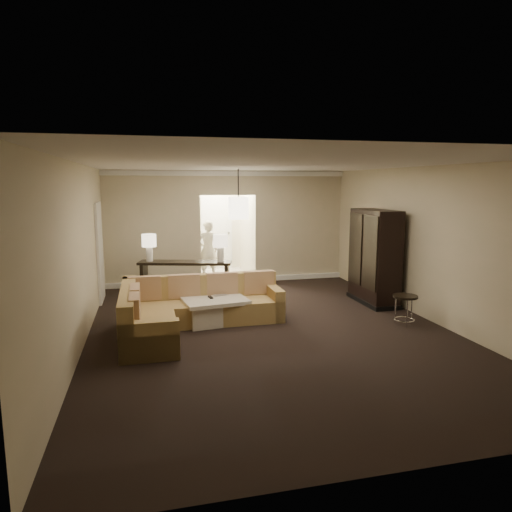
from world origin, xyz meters
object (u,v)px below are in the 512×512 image
object	(u,v)px
console_table	(185,275)
sectional_sofa	(187,310)
armoire	(374,259)
person	(208,247)
coffee_table	(213,308)
drink_table	(405,304)

from	to	relation	value
console_table	sectional_sofa	bearing A→B (deg)	-79.16
armoire	person	distance (m)	4.48
sectional_sofa	coffee_table	xyz separation A→B (m)	(0.50, 0.37, -0.11)
console_table	armoire	bearing A→B (deg)	-6.30
coffee_table	armoire	world-z (taller)	armoire
sectional_sofa	console_table	distance (m)	2.34
sectional_sofa	drink_table	xyz separation A→B (m)	(3.77, -0.69, 0.05)
coffee_table	drink_table	distance (m)	3.44
sectional_sofa	armoire	xyz separation A→B (m)	(3.96, 0.84, 0.60)
drink_table	console_table	bearing A→B (deg)	139.89
console_table	drink_table	bearing A→B (deg)	-24.93
person	console_table	bearing A→B (deg)	60.80
coffee_table	console_table	bearing A→B (deg)	99.37
armoire	drink_table	size ratio (longest dim) A/B	3.64
sectional_sofa	console_table	world-z (taller)	sectional_sofa
armoire	sectional_sofa	bearing A→B (deg)	-167.96
armoire	console_table	bearing A→B (deg)	158.52
drink_table	coffee_table	bearing A→B (deg)	161.95
sectional_sofa	drink_table	size ratio (longest dim) A/B	5.24
coffee_table	armoire	size ratio (longest dim) A/B	0.64
coffee_table	drink_table	size ratio (longest dim) A/B	2.34
drink_table	person	xyz separation A→B (m)	(-2.85, 4.83, 0.46)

